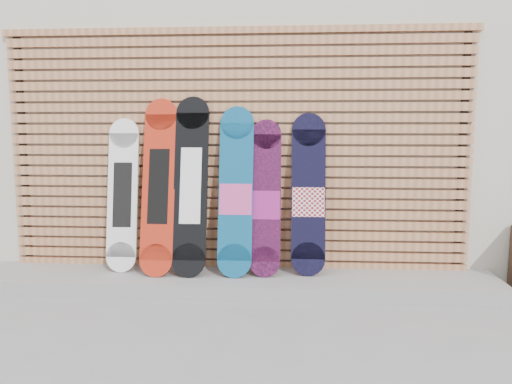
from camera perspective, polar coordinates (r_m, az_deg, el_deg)
ground at (r=3.84m, az=-1.51°, el=-14.11°), size 80.00×80.00×0.00m
building at (r=7.08m, az=5.27°, el=10.45°), size 12.00×5.00×3.60m
concrete_step at (r=4.48m, az=-2.62°, el=-10.18°), size 4.60×0.70×0.12m
slat_wall at (r=4.56m, az=-2.29°, el=4.83°), size 4.26×0.08×2.29m
snowboard_0 at (r=4.66m, az=-14.99°, el=-0.31°), size 0.27×0.27×1.38m
snowboard_1 at (r=4.49m, az=-11.06°, el=0.64°), size 0.29×0.39×1.55m
snowboard_2 at (r=4.43m, az=-7.47°, el=0.73°), size 0.30×0.39×1.57m
snowboard_3 at (r=4.38m, az=-2.33°, el=-0.01°), size 0.30×0.37×1.48m
snowboard_4 at (r=4.39m, az=1.09°, el=-0.74°), size 0.27×0.33×1.37m
snowboard_5 at (r=4.41m, az=6.01°, el=-0.36°), size 0.30×0.28×1.42m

